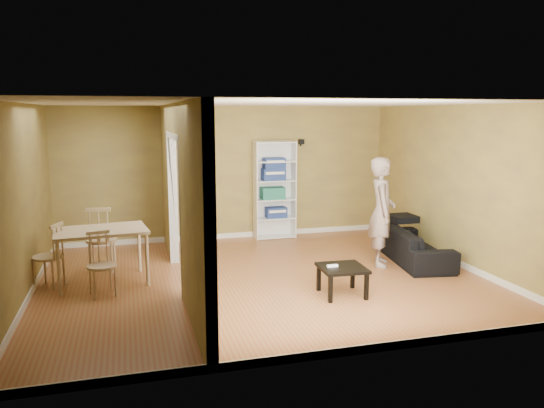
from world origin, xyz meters
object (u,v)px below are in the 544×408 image
Objects in this scene: person at (382,202)px; chair_near at (102,264)px; bookshelf at (274,190)px; coffee_table at (342,271)px; dining_table at (101,235)px; chair_left at (48,255)px; sofa at (414,240)px; chair_far at (101,238)px.

chair_near is at bearing 116.73° from person.
chair_near is (-3.20, -2.74, -0.53)m from bookshelf.
dining_table reaches higher than coffee_table.
bookshelf is 1.49× the size of dining_table.
chair_left is 1.07× the size of chair_near.
coffee_table is at bearing -29.25° from chair_near.
bookshelf is (-1.80, 2.34, 0.60)m from sofa.
chair_left is at bearing 159.74° from coffee_table.
dining_table is 0.63m from chair_near.
coffee_table is (-1.84, -1.27, -0.02)m from sofa.
chair_far reaches higher than chair_left.
sofa is at bearing -9.27° from chair_near.
sofa is 2.04× the size of chair_left.
sofa is 5.01m from chair_near.
bookshelf is 3.66m from coffee_table.
chair_far is at bearing 78.28° from chair_near.
coffee_table is 3.27m from chair_near.
bookshelf reaches higher than dining_table.
sofa is 1.48× the size of dining_table.
dining_table is 0.78m from chair_left.
bookshelf is at bearing 47.78° from person.
chair_left is at bearing 96.92° from sofa.
person is at bearing 103.52° from sofa.
chair_far is (-4.39, 0.88, -0.52)m from person.
chair_left is (-5.10, 0.23, -0.57)m from person.
chair_far is at bearing -155.05° from bookshelf.
chair_near is 0.84× the size of chair_far.
person is at bearing 174.70° from chair_far.
coffee_table is 3.50m from dining_table.
person is 1.61× the size of dining_table.
bookshelf is 4.53m from chair_left.
chair_left is at bearing 48.80° from chair_far.
coffee_table is (-0.04, -3.61, -0.62)m from bookshelf.
sofa is 3.16× the size of coffee_table.
bookshelf is at bearing -148.99° from chair_far.
sofa is 3.01m from bookshelf.
chair_near reaches higher than coffee_table.
chair_left reaches higher than dining_table.
person is 4.51m from chair_far.
person is at bearing -2.81° from dining_table.
chair_near is at bearing 75.89° from chair_left.
person is (-0.65, -0.06, 0.68)m from sofa.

